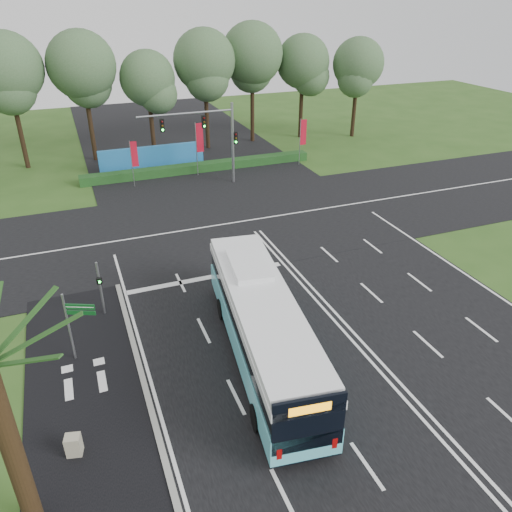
# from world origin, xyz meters

# --- Properties ---
(ground) EXTENTS (120.00, 120.00, 0.00)m
(ground) POSITION_xyz_m (0.00, 0.00, 0.00)
(ground) COLOR #2C4F1A
(ground) RESTS_ON ground
(road_main) EXTENTS (20.00, 120.00, 0.04)m
(road_main) POSITION_xyz_m (0.00, 0.00, 0.02)
(road_main) COLOR black
(road_main) RESTS_ON ground
(road_cross) EXTENTS (120.00, 14.00, 0.05)m
(road_cross) POSITION_xyz_m (0.00, 12.00, 0.03)
(road_cross) COLOR black
(road_cross) RESTS_ON ground
(bike_path) EXTENTS (5.00, 18.00, 0.06)m
(bike_path) POSITION_xyz_m (-12.50, -3.00, 0.03)
(bike_path) COLOR black
(bike_path) RESTS_ON ground
(kerb_strip) EXTENTS (0.25, 18.00, 0.12)m
(kerb_strip) POSITION_xyz_m (-10.10, -3.00, 0.06)
(kerb_strip) COLOR gray
(kerb_strip) RESTS_ON ground
(city_bus) EXTENTS (4.35, 13.12, 3.70)m
(city_bus) POSITION_xyz_m (-4.61, -3.01, 1.86)
(city_bus) COLOR #5ECDDA
(city_bus) RESTS_ON ground
(pedestrian_signal) EXTENTS (0.30, 0.41, 3.14)m
(pedestrian_signal) POSITION_xyz_m (-11.11, 3.33, 1.72)
(pedestrian_signal) COLOR gray
(pedestrian_signal) RESTS_ON ground
(street_sign) EXTENTS (1.30, 0.63, 3.60)m
(street_sign) POSITION_xyz_m (-12.49, -0.06, 2.29)
(street_sign) COLOR gray
(street_sign) RESTS_ON ground
(utility_cabinet) EXTENTS (0.64, 0.58, 0.92)m
(utility_cabinet) POSITION_xyz_m (-13.13, -5.63, 0.46)
(utility_cabinet) COLOR #A49D84
(utility_cabinet) RESTS_ON ground
(banner_flag_left) EXTENTS (0.60, 0.08, 4.09)m
(banner_flag_left) POSITION_xyz_m (-6.28, 22.52, 2.68)
(banner_flag_left) COLOR gray
(banner_flag_left) RESTS_ON ground
(banner_flag_mid) EXTENTS (0.73, 0.10, 4.92)m
(banner_flag_mid) POSITION_xyz_m (-0.24, 23.48, 3.19)
(banner_flag_mid) COLOR gray
(banner_flag_mid) RESTS_ON ground
(banner_flag_right) EXTENTS (0.67, 0.07, 4.53)m
(banner_flag_right) POSITION_xyz_m (9.86, 22.85, 2.96)
(banner_flag_right) COLOR gray
(banner_flag_right) RESTS_ON ground
(traffic_light_gantry) EXTENTS (8.41, 0.28, 7.00)m
(traffic_light_gantry) POSITION_xyz_m (0.21, 20.50, 4.66)
(traffic_light_gantry) COLOR gray
(traffic_light_gantry) RESTS_ON ground
(hedge) EXTENTS (22.00, 1.20, 0.80)m
(hedge) POSITION_xyz_m (0.00, 24.50, 0.40)
(hedge) COLOR #193C15
(hedge) RESTS_ON ground
(blue_hoarding) EXTENTS (10.00, 0.30, 2.20)m
(blue_hoarding) POSITION_xyz_m (-4.00, 27.00, 1.10)
(blue_hoarding) COLOR #1F6CAD
(blue_hoarding) RESTS_ON ground
(eucalyptus_row) EXTENTS (46.92, 8.26, 12.60)m
(eucalyptus_row) POSITION_xyz_m (-1.55, 31.94, 8.83)
(eucalyptus_row) COLOR black
(eucalyptus_row) RESTS_ON ground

